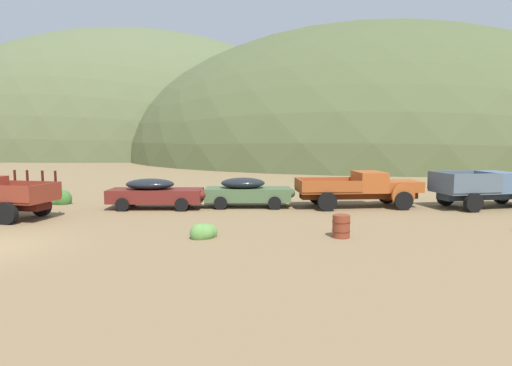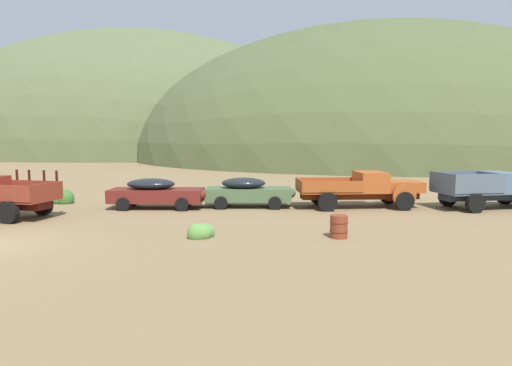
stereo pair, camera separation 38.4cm
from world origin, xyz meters
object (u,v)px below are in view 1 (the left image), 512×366
object	(u,v)px
car_oxblood	(159,193)
truck_oxide_orange	(368,188)
oil_drum_by_truck	(341,226)
car_weathered_green	(250,192)
truck_chalk_blue	(495,188)

from	to	relation	value
car_oxblood	truck_oxide_orange	size ratio (longest dim) A/B	0.78
truck_oxide_orange	oil_drum_by_truck	distance (m)	7.60
truck_oxide_orange	oil_drum_by_truck	world-z (taller)	truck_oxide_orange
truck_oxide_orange	oil_drum_by_truck	bearing A→B (deg)	-115.99
truck_oxide_orange	car_oxblood	bearing A→B (deg)	178.10
car_weathered_green	oil_drum_by_truck	world-z (taller)	car_weathered_green
oil_drum_by_truck	truck_chalk_blue	bearing A→B (deg)	35.55
car_oxblood	car_weathered_green	bearing A→B (deg)	6.51
car_weathered_green	oil_drum_by_truck	bearing A→B (deg)	-63.60
car_oxblood	truck_oxide_orange	xyz separation A→B (m)	(11.00, 0.39, 0.18)
truck_oxide_orange	truck_chalk_blue	distance (m)	6.67
truck_chalk_blue	truck_oxide_orange	bearing A→B (deg)	166.98
truck_chalk_blue	oil_drum_by_truck	size ratio (longest dim) A/B	7.08
car_weathered_green	truck_chalk_blue	size ratio (longest dim) A/B	0.79
truck_chalk_blue	car_weathered_green	bearing A→B (deg)	167.59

